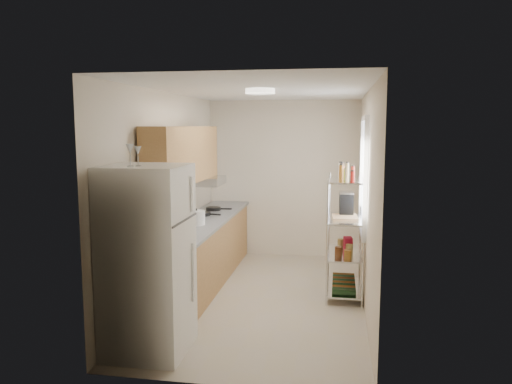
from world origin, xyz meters
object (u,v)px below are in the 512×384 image
at_px(refrigerator, 148,260).
at_px(rice_cooker, 196,218).
at_px(cutting_board, 345,217).
at_px(frying_pan_large, 202,214).
at_px(espresso_machine, 346,204).

bearing_deg(refrigerator, rice_cooker, 91.11).
bearing_deg(rice_cooker, cutting_board, 5.79).
height_order(frying_pan_large, cutting_board, cutting_board).
bearing_deg(cutting_board, espresso_machine, 85.72).
distance_m(rice_cooker, frying_pan_large, 0.70).
distance_m(rice_cooker, espresso_machine, 1.97).
bearing_deg(rice_cooker, refrigerator, -88.89).
xyz_separation_m(frying_pan_large, cutting_board, (2.03, -0.50, 0.10)).
bearing_deg(espresso_machine, cutting_board, -96.17).
bearing_deg(espresso_machine, refrigerator, -132.94).
bearing_deg(refrigerator, espresso_machine, 48.95).
relative_size(rice_cooker, espresso_machine, 0.74).
relative_size(rice_cooker, frying_pan_large, 0.89).
distance_m(frying_pan_large, cutting_board, 2.09).
xyz_separation_m(rice_cooker, espresso_machine, (1.92, 0.41, 0.17)).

